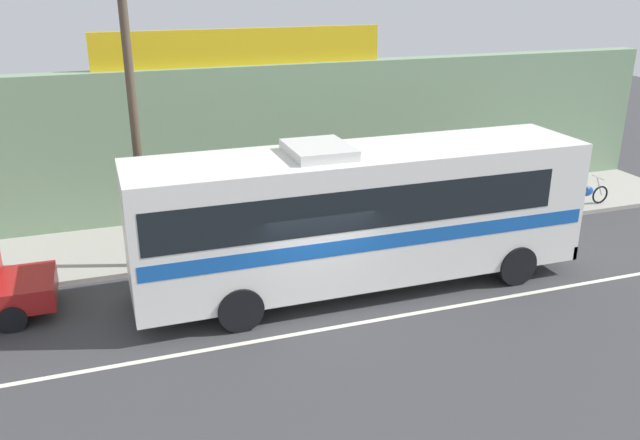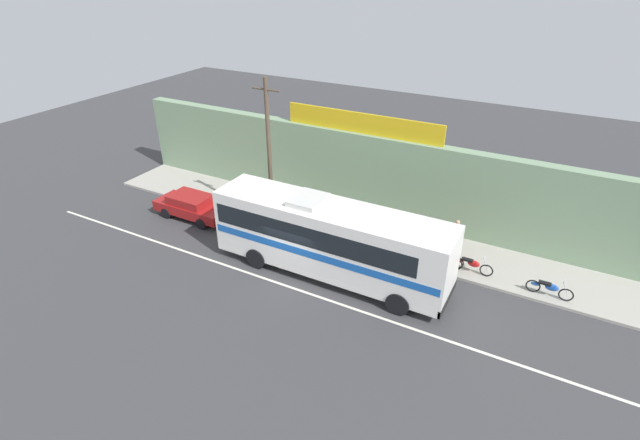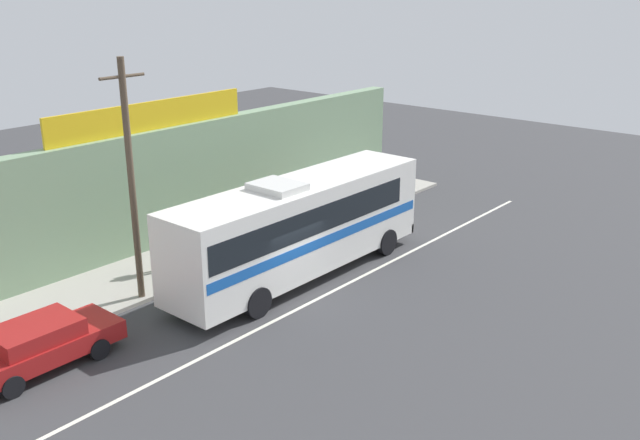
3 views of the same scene
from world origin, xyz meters
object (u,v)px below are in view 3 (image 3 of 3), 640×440
at_px(intercity_bus, 298,223).
at_px(motorcycle_green, 335,207).
at_px(pedestrian_far_left, 291,194).
at_px(parked_car, 39,344).
at_px(motorcycle_orange, 318,215).
at_px(utility_pole, 131,179).
at_px(motorcycle_red, 382,191).
at_px(pedestrian_by_curb, 256,210).
at_px(pedestrian_near_shop, 154,247).

distance_m(intercity_bus, motorcycle_green, 6.86).
bearing_deg(pedestrian_far_left, intercity_bus, -135.20).
bearing_deg(parked_car, motorcycle_orange, 7.07).
bearing_deg(pedestrian_far_left, utility_pole, -168.61).
relative_size(motorcycle_red, pedestrian_by_curb, 1.12).
bearing_deg(pedestrian_near_shop, parked_car, -154.82).
distance_m(utility_pole, pedestrian_far_left, 10.32).
bearing_deg(pedestrian_near_shop, motorcycle_red, -5.43).
relative_size(intercity_bus, motorcycle_orange, 5.88).
height_order(utility_pole, motorcycle_green, utility_pole).
xyz_separation_m(motorcycle_red, pedestrian_by_curb, (-7.27, 1.35, 0.60)).
distance_m(parked_car, pedestrian_far_left, 14.54).
bearing_deg(parked_car, motorcycle_green, 7.02).
bearing_deg(motorcycle_red, pedestrian_far_left, 158.76).
bearing_deg(pedestrian_by_curb, motorcycle_red, -10.48).
distance_m(motorcycle_orange, pedestrian_far_left, 1.81).
xyz_separation_m(motorcycle_green, pedestrian_near_shop, (-9.23, 0.97, 0.56)).
relative_size(parked_car, motorcycle_red, 2.28).
xyz_separation_m(parked_car, motorcycle_green, (15.31, 1.89, -0.17)).
relative_size(parked_car, motorcycle_green, 2.26).
relative_size(intercity_bus, motorcycle_green, 5.71).
relative_size(utility_pole, motorcycle_green, 4.06).
xyz_separation_m(motorcycle_red, pedestrian_near_shop, (-12.63, 1.20, 0.56)).
xyz_separation_m(utility_pole, motorcycle_green, (10.84, 0.39, -3.69)).
height_order(intercity_bus, pedestrian_by_curb, intercity_bus).
relative_size(utility_pole, pedestrian_by_curb, 4.55).
bearing_deg(motorcycle_orange, pedestrian_near_shop, 171.89).
bearing_deg(utility_pole, parked_car, -161.47).
distance_m(motorcycle_red, pedestrian_by_curb, 7.42).
bearing_deg(motorcycle_orange, pedestrian_far_left, 85.06).
distance_m(parked_car, pedestrian_near_shop, 6.73).
relative_size(intercity_bus, pedestrian_near_shop, 6.61).
bearing_deg(motorcycle_orange, motorcycle_green, 6.49).
relative_size(intercity_bus, motorcycle_red, 5.74).
xyz_separation_m(motorcycle_orange, pedestrian_far_left, (0.15, 1.71, 0.57)).
height_order(utility_pole, pedestrian_far_left, utility_pole).
bearing_deg(motorcycle_red, parked_car, -174.94).
bearing_deg(intercity_bus, pedestrian_by_curb, 64.36).
distance_m(intercity_bus, motorcycle_orange, 5.66).
height_order(motorcycle_red, pedestrian_far_left, pedestrian_far_left).
distance_m(pedestrian_near_shop, pedestrian_by_curb, 5.36).
distance_m(utility_pole, pedestrian_by_curb, 7.77).
bearing_deg(motorcycle_orange, motorcycle_red, -0.92).
height_order(intercity_bus, pedestrian_far_left, intercity_bus).
xyz_separation_m(intercity_bus, motorcycle_red, (9.32, 2.91, -1.50)).
distance_m(pedestrian_near_shop, pedestrian_far_left, 8.06).
bearing_deg(intercity_bus, utility_pole, 150.81).
xyz_separation_m(motorcycle_green, pedestrian_by_curb, (-3.88, 1.12, 0.60)).
bearing_deg(motorcycle_orange, pedestrian_by_curb, 153.39).
xyz_separation_m(utility_pole, motorcycle_orange, (9.50, 0.23, -3.69)).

